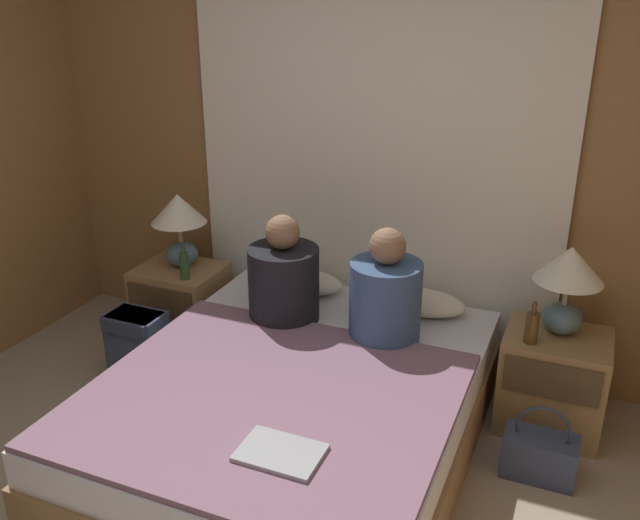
# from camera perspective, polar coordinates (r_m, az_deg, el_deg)

# --- Properties ---
(wall_back) EXTENTS (4.36, 0.06, 2.50)m
(wall_back) POSITION_cam_1_polar(r_m,az_deg,el_deg) (3.93, 4.76, 8.75)
(wall_back) COLOR olive
(wall_back) RESTS_ON ground_plane
(curtain_panel) EXTENTS (2.38, 0.03, 2.38)m
(curtain_panel) POSITION_cam_1_polar(r_m,az_deg,el_deg) (3.89, 4.43, 7.64)
(curtain_panel) COLOR white
(curtain_panel) RESTS_ON ground_plane
(bed) EXTENTS (1.64, 2.04, 0.47)m
(bed) POSITION_cam_1_polar(r_m,az_deg,el_deg) (3.38, -2.07, -12.68)
(bed) COLOR olive
(bed) RESTS_ON ground_plane
(nightstand_left) EXTENTS (0.51, 0.44, 0.53)m
(nightstand_left) POSITION_cam_1_polar(r_m,az_deg,el_deg) (4.39, -11.56, -3.83)
(nightstand_left) COLOR #937047
(nightstand_left) RESTS_ON ground_plane
(nightstand_right) EXTENTS (0.51, 0.44, 0.53)m
(nightstand_right) POSITION_cam_1_polar(r_m,az_deg,el_deg) (3.73, 18.97, -9.63)
(nightstand_right) COLOR #937047
(nightstand_right) RESTS_ON ground_plane
(lamp_left) EXTENTS (0.34, 0.34, 0.46)m
(lamp_left) POSITION_cam_1_polar(r_m,az_deg,el_deg) (4.21, -11.79, 3.39)
(lamp_left) COLOR slate
(lamp_left) RESTS_ON nightstand_left
(lamp_right) EXTENTS (0.34, 0.34, 0.46)m
(lamp_right) POSITION_cam_1_polar(r_m,az_deg,el_deg) (3.52, 20.18, -1.33)
(lamp_right) COLOR slate
(lamp_right) RESTS_ON nightstand_right
(pillow_left) EXTENTS (0.54, 0.29, 0.12)m
(pillow_left) POSITION_cam_1_polar(r_m,az_deg,el_deg) (4.03, -1.81, -1.76)
(pillow_left) COLOR silver
(pillow_left) RESTS_ON bed
(pillow_right) EXTENTS (0.54, 0.29, 0.12)m
(pillow_right) POSITION_cam_1_polar(r_m,az_deg,el_deg) (3.81, 8.15, -3.46)
(pillow_right) COLOR silver
(pillow_right) RESTS_ON bed
(blanket_on_bed) EXTENTS (1.58, 1.42, 0.03)m
(blanket_on_bed) POSITION_cam_1_polar(r_m,az_deg,el_deg) (3.03, -4.39, -11.54)
(blanket_on_bed) COLOR slate
(blanket_on_bed) RESTS_ON bed
(person_left_in_bed) EXTENTS (0.38, 0.38, 0.59)m
(person_left_in_bed) POSITION_cam_1_polar(r_m,az_deg,el_deg) (3.62, -3.08, -1.63)
(person_left_in_bed) COLOR black
(person_left_in_bed) RESTS_ON bed
(person_right_in_bed) EXTENTS (0.37, 0.37, 0.60)m
(person_right_in_bed) POSITION_cam_1_polar(r_m,az_deg,el_deg) (3.43, 5.53, -3.04)
(person_right_in_bed) COLOR #38517A
(person_right_in_bed) RESTS_ON bed
(beer_bottle_on_left_stand) EXTENTS (0.06, 0.06, 0.23)m
(beer_bottle_on_left_stand) POSITION_cam_1_polar(r_m,az_deg,el_deg) (4.09, -11.36, -0.40)
(beer_bottle_on_left_stand) COLOR #2D4C28
(beer_bottle_on_left_stand) RESTS_ON nightstand_left
(beer_bottle_on_right_stand) EXTENTS (0.07, 0.07, 0.22)m
(beer_bottle_on_right_stand) POSITION_cam_1_polar(r_m,az_deg,el_deg) (3.47, 17.41, -5.41)
(beer_bottle_on_right_stand) COLOR #513819
(beer_bottle_on_right_stand) RESTS_ON nightstand_right
(laptop_on_bed) EXTENTS (0.32, 0.22, 0.02)m
(laptop_on_bed) POSITION_cam_1_polar(r_m,az_deg,el_deg) (2.69, -3.36, -15.90)
(laptop_on_bed) COLOR #9EA0A5
(laptop_on_bed) RESTS_ON blanket_on_bed
(backpack_on_floor) EXTENTS (0.32, 0.23, 0.44)m
(backpack_on_floor) POSITION_cam_1_polar(r_m,az_deg,el_deg) (4.05, -15.07, -6.83)
(backpack_on_floor) COLOR #333D56
(backpack_on_floor) RESTS_ON ground_plane
(handbag_on_floor) EXTENTS (0.34, 0.18, 0.38)m
(handbag_on_floor) POSITION_cam_1_polar(r_m,az_deg,el_deg) (3.45, 18.00, -15.31)
(handbag_on_floor) COLOR #333D56
(handbag_on_floor) RESTS_ON ground_plane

